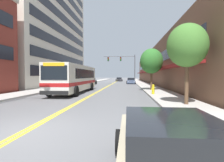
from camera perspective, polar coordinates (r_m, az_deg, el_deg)
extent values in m
plane|color=slate|center=(42.95, 0.34, -0.78)|extent=(240.00, 240.00, 0.00)
cube|color=#B2ADA5|center=(44.07, -8.76, -0.62)|extent=(2.99, 106.00, 0.18)
cube|color=#B2ADA5|center=(42.94, 9.68, -0.69)|extent=(2.99, 106.00, 0.18)
cube|color=yellow|center=(42.96, 0.21, -0.77)|extent=(0.14, 106.00, 0.01)
cube|color=yellow|center=(42.94, 0.48, -0.78)|extent=(0.14, 106.00, 0.01)
cube|color=beige|center=(39.84, -23.34, 15.76)|extent=(12.00, 28.23, 23.29)
cube|color=black|center=(36.18, -14.71, 2.78)|extent=(0.08, 25.97, 1.40)
cube|color=black|center=(36.32, -14.74, 6.86)|extent=(0.08, 25.97, 1.40)
cube|color=black|center=(36.64, -14.77, 10.90)|extent=(0.08, 25.97, 1.40)
cube|color=black|center=(37.14, -14.80, 14.84)|extent=(0.08, 25.97, 1.40)
cube|color=black|center=(37.81, -14.84, 18.66)|extent=(0.08, 25.97, 1.40)
cube|color=black|center=(38.64, -14.87, 22.33)|extent=(0.08, 25.97, 1.40)
cube|color=brown|center=(43.78, 17.24, 4.20)|extent=(8.00, 68.00, 7.65)
cube|color=maroon|center=(43.02, 11.29, 3.05)|extent=(1.10, 61.20, 0.24)
cube|color=black|center=(43.16, 11.98, 5.50)|extent=(0.08, 61.20, 1.40)
cube|color=silver|center=(20.15, -12.01, 1.06)|extent=(2.46, 11.28, 2.67)
cube|color=#B21919|center=(20.16, -12.00, -0.46)|extent=(2.48, 11.30, 0.32)
cube|color=black|center=(20.69, -11.56, 2.26)|extent=(2.49, 8.80, 0.96)
cube|color=black|center=(14.83, -18.46, 2.61)|extent=(2.21, 0.04, 1.17)
cube|color=yellow|center=(14.85, -18.50, 5.19)|extent=(1.77, 0.06, 0.28)
cube|color=black|center=(14.87, -18.43, -3.69)|extent=(2.41, 0.08, 0.32)
cylinder|color=black|center=(17.07, -19.84, -3.11)|extent=(0.30, 1.00, 1.00)
cylinder|color=black|center=(16.17, -11.70, -3.31)|extent=(0.30, 1.00, 1.00)
cylinder|color=black|center=(23.53, -12.70, -1.73)|extent=(0.30, 1.00, 1.00)
cylinder|color=black|center=(22.89, -6.69, -1.80)|extent=(0.30, 1.00, 1.00)
cube|color=black|center=(37.97, -6.97, -0.33)|extent=(1.92, 4.20, 0.69)
cube|color=black|center=(38.12, -6.92, 0.60)|extent=(1.65, 1.85, 0.54)
cylinder|color=black|center=(36.93, -8.88, -0.70)|extent=(0.22, 0.67, 0.67)
cylinder|color=black|center=(36.51, -5.89, -0.72)|extent=(0.22, 0.67, 0.67)
cylinder|color=black|center=(39.46, -7.97, -0.54)|extent=(0.22, 0.67, 0.67)
cylinder|color=black|center=(39.06, -5.16, -0.55)|extent=(0.22, 0.67, 0.67)
sphere|color=silver|center=(36.05, -8.72, -0.40)|extent=(0.16, 0.16, 0.16)
sphere|color=silver|center=(35.76, -6.63, -0.40)|extent=(0.16, 0.16, 0.16)
cube|color=red|center=(40.17, -7.31, -0.17)|extent=(0.18, 0.04, 0.10)
cube|color=red|center=(39.90, -5.37, -0.17)|extent=(0.18, 0.04, 0.10)
cube|color=black|center=(3.21, 18.92, -14.90)|extent=(1.53, 1.96, 0.42)
cylinder|color=black|center=(4.49, 2.73, -19.35)|extent=(0.22, 0.62, 0.62)
cylinder|color=black|center=(4.78, 26.39, -18.18)|extent=(0.22, 0.62, 0.62)
cube|color=red|center=(5.24, 6.18, -13.84)|extent=(0.18, 0.04, 0.10)
cube|color=red|center=(5.42, 20.27, -13.41)|extent=(0.18, 0.04, 0.10)
cube|color=#475675|center=(41.29, 6.18, -0.16)|extent=(1.81, 4.33, 0.71)
cube|color=black|center=(41.45, 6.18, 0.69)|extent=(1.56, 1.90, 0.51)
cylinder|color=black|center=(39.95, 4.88, -0.54)|extent=(0.22, 0.61, 0.61)
cylinder|color=black|center=(39.99, 7.55, -0.55)|extent=(0.22, 0.61, 0.61)
cylinder|color=black|center=(42.63, 4.89, -0.39)|extent=(0.22, 0.61, 0.61)
cylinder|color=black|center=(42.67, 7.39, -0.40)|extent=(0.22, 0.61, 0.61)
sphere|color=silver|center=(39.10, 5.31, -0.22)|extent=(0.16, 0.16, 0.16)
sphere|color=silver|center=(39.12, 7.17, -0.22)|extent=(0.16, 0.16, 0.16)
cube|color=red|center=(43.45, 5.26, -0.02)|extent=(0.18, 0.04, 0.10)
cube|color=red|center=(43.48, 6.98, -0.02)|extent=(0.18, 0.04, 0.10)
cube|color=#232328|center=(59.52, 2.36, 0.40)|extent=(1.94, 4.40, 0.62)
cube|color=black|center=(59.69, 2.36, 0.94)|extent=(1.67, 1.94, 0.49)
cylinder|color=black|center=(58.22, 1.32, 0.20)|extent=(0.22, 0.62, 0.62)
cylinder|color=black|center=(58.12, 3.27, 0.20)|extent=(0.22, 0.62, 0.62)
cylinder|color=black|center=(60.94, 1.48, 0.27)|extent=(0.22, 0.62, 0.62)
cylinder|color=black|center=(60.85, 3.35, 0.27)|extent=(0.22, 0.62, 0.62)
sphere|color=silver|center=(57.34, 1.57, 0.38)|extent=(0.16, 0.16, 0.16)
sphere|color=silver|center=(57.27, 2.93, 0.38)|extent=(0.16, 0.16, 0.16)
cube|color=red|center=(61.76, 1.81, 0.48)|extent=(0.18, 0.04, 0.10)
cube|color=red|center=(61.70, 3.10, 0.48)|extent=(0.18, 0.04, 0.10)
cylinder|color=#47474C|center=(40.19, 7.46, 3.78)|extent=(0.18, 0.18, 6.67)
cylinder|color=#47474C|center=(40.42, 2.34, 8.03)|extent=(7.17, 0.11, 0.11)
cube|color=black|center=(40.34, 2.85, 7.18)|extent=(0.34, 0.26, 0.92)
sphere|color=red|center=(40.21, 2.84, 7.60)|extent=(0.18, 0.18, 0.18)
sphere|color=yellow|center=(40.18, 2.84, 7.21)|extent=(0.18, 0.18, 0.18)
sphere|color=green|center=(40.16, 2.84, 6.81)|extent=(0.18, 0.18, 0.18)
cylinder|color=black|center=(40.39, 2.85, 7.93)|extent=(0.02, 0.02, 0.14)
cube|color=black|center=(40.55, -1.23, 7.16)|extent=(0.34, 0.26, 0.92)
sphere|color=red|center=(40.42, -1.26, 7.57)|extent=(0.18, 0.18, 0.18)
sphere|color=yellow|center=(40.39, -1.26, 7.18)|extent=(0.18, 0.18, 0.18)
sphere|color=green|center=(40.37, -1.26, 6.79)|extent=(0.18, 0.18, 0.18)
cylinder|color=black|center=(40.60, -1.23, 7.90)|extent=(0.02, 0.02, 0.14)
cylinder|color=brown|center=(11.59, 23.17, -0.69)|extent=(0.23, 0.23, 2.56)
ellipsoid|color=#42752D|center=(11.72, 23.31, 10.62)|extent=(2.40, 2.40, 2.65)
cylinder|color=brown|center=(21.95, 12.72, 0.24)|extent=(0.24, 0.24, 2.35)
ellipsoid|color=#2D6B28|center=(22.01, 12.76, 6.38)|extent=(2.77, 2.77, 3.05)
cylinder|color=yellow|center=(16.93, 13.29, -2.93)|extent=(0.26, 0.26, 0.75)
sphere|color=yellow|center=(16.90, 13.31, -1.45)|extent=(0.23, 0.23, 0.23)
cylinder|color=yellow|center=(16.90, 12.73, -2.65)|extent=(0.08, 0.12, 0.12)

